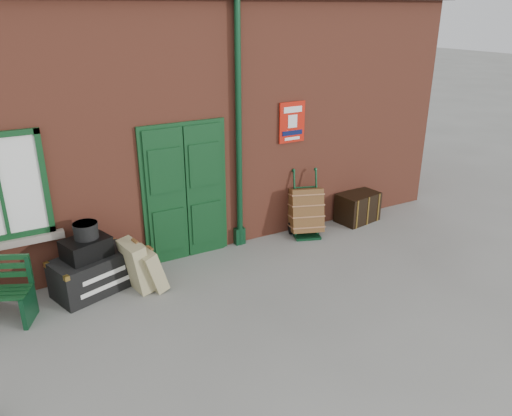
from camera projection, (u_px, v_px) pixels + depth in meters
ground at (245, 290)px, 7.35m from camera, size 80.00×80.00×0.00m
station_building at (158, 106)px, 9.38m from camera, size 10.30×4.30×4.36m
houdini_trunk at (94, 273)px, 7.26m from camera, size 1.27×0.95×0.56m
strongbox at (86, 248)px, 7.08m from camera, size 0.73×0.63×0.28m
hatbox at (86, 230)px, 7.02m from camera, size 0.43×0.43×0.23m
suitcase_back at (136, 266)px, 7.26m from camera, size 0.41×0.58×0.77m
suitcase_front at (150, 269)px, 7.28m from camera, size 0.44×0.54×0.67m
porter_trolley at (306, 211)px, 9.02m from camera, size 0.74×0.77×1.18m
dark_trunk at (358, 207)px, 9.66m from camera, size 0.85×0.63×0.57m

